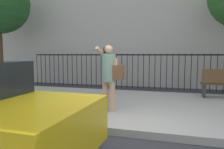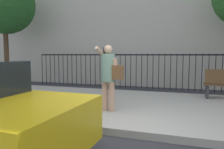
{
  "view_description": "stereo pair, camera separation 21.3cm",
  "coord_description": "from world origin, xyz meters",
  "views": [
    {
      "loc": [
        0.88,
        -3.82,
        1.56
      ],
      "look_at": [
        -0.63,
        1.49,
        1.04
      ],
      "focal_mm": 34.2,
      "sensor_mm": 36.0,
      "label": 1
    },
    {
      "loc": [
        1.09,
        -3.76,
        1.56
      ],
      "look_at": [
        -0.63,
        1.49,
        1.04
      ],
      "focal_mm": 34.2,
      "sensor_mm": 36.0,
      "label": 2
    }
  ],
  "objects": [
    {
      "name": "ground_plane",
      "position": [
        0.0,
        0.0,
        0.0
      ],
      "size": [
        60.0,
        60.0,
        0.0
      ],
      "primitive_type": "plane",
      "color": "#333338"
    },
    {
      "name": "sidewalk",
      "position": [
        0.0,
        2.2,
        0.07
      ],
      "size": [
        28.0,
        4.4,
        0.15
      ],
      "primitive_type": "cube",
      "color": "#B2ADA3",
      "rests_on": "ground"
    },
    {
      "name": "iron_fence",
      "position": [
        0.0,
        5.9,
        1.02
      ],
      "size": [
        12.03,
        0.04,
        1.6
      ],
      "color": "black",
      "rests_on": "ground"
    },
    {
      "name": "pedestrian_on_phone",
      "position": [
        -0.6,
        1.18,
        1.1
      ],
      "size": [
        0.71,
        0.5,
        1.64
      ],
      "color": "tan",
      "rests_on": "sidewalk"
    }
  ]
}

